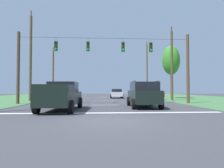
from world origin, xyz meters
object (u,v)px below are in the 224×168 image
Objects in this scene: distant_car_crossing_white at (116,93)px; pickup_truck at (62,96)px; suv_black at (143,94)px; utility_pole_mid_left at (31,57)px; utility_pole_far_right at (147,69)px; overhead_signal_span at (105,64)px; distant_car_oncoming at (64,93)px; tree_roadside_right at (171,60)px; distant_car_far_parked at (148,94)px; utility_pole_far_left at (53,72)px; utility_pole_mid_right at (172,64)px.

pickup_truck is at bearing -105.63° from distant_car_crossing_white.
suv_black is 15.94m from utility_pole_mid_left.
overhead_signal_span is at bearing -115.37° from utility_pole_far_right.
tree_roadside_right reaches higher than distant_car_oncoming.
utility_pole_far_right is 22.13m from utility_pole_mid_left.
utility_pole_far_left is (-15.48, 9.50, 3.82)m from distant_car_far_parked.
tree_roadside_right is at bearing -11.81° from distant_car_crossing_white.
utility_pole_far_left is at bearing 119.98° from suv_black.
pickup_truck is at bearing -117.41° from overhead_signal_span.
tree_roadside_right is at bearing 50.67° from pickup_truck.
overhead_signal_span is 3.16× the size of pickup_truck.
utility_pole_far_left reaches higher than pickup_truck.
utility_pole_mid_left is at bearing 118.54° from pickup_truck.
utility_pole_mid_left reaches higher than distant_car_far_parked.
tree_roadside_right is (18.00, -5.75, 5.31)m from distant_car_oncoming.
distant_car_far_parked is (4.01, -5.23, 0.00)m from distant_car_crossing_white.
suv_black is at bearing -64.21° from distant_car_oncoming.
overhead_signal_span reaches higher than distant_car_oncoming.
utility_pole_mid_left is (-11.37, -7.62, 4.67)m from distant_car_crossing_white.
utility_pole_far_right is 18.04m from utility_pole_far_left.
utility_pole_mid_right is 13.21m from utility_pole_far_right.
utility_pole_mid_right reaches higher than distant_car_oncoming.
suv_black is 0.52× the size of utility_pole_far_left.
utility_pole_mid_left reaches higher than pickup_truck.
overhead_signal_span is 2.04× the size of tree_roadside_right.
pickup_truck is 0.58× the size of utility_pole_far_left.
utility_pole_mid_left reaches higher than distant_car_crossing_white.
utility_pole_mid_left is at bearing 142.44° from suv_black.
utility_pole_far_left reaches higher than overhead_signal_span.
pickup_truck is at bearing -136.90° from utility_pole_mid_right.
utility_pole_mid_right reaches higher than suv_black.
pickup_truck is 13.53m from utility_pole_mid_left.
distant_car_crossing_white is 6.58m from distant_car_far_parked.
pickup_truck is 19.56m from distant_car_crossing_white.
suv_black is at bearing -122.19° from utility_pole_mid_right.
utility_pole_mid_right is (2.56, -2.53, 3.88)m from distant_car_far_parked.
tree_roadside_right is at bearing 62.45° from suv_black.
overhead_signal_span is at bearing -99.59° from distant_car_crossing_white.
distant_car_far_parked is 0.51× the size of tree_roadside_right.
distant_car_oncoming is (-9.32, 3.94, 0.00)m from distant_car_crossing_white.
utility_pole_mid_left is at bearing -143.85° from utility_pole_far_right.
overhead_signal_span is 1.84× the size of utility_pole_far_left.
utility_pole_far_left is at bearing 146.32° from utility_pole_mid_right.
tree_roadside_right reaches higher than overhead_signal_span.
pickup_truck is 22.60m from tree_roadside_right.
overhead_signal_span is at bearing -29.69° from utility_pole_mid_left.
tree_roadside_right is at bearing -17.72° from distant_car_oncoming.
overhead_signal_span is 1.52× the size of utility_pole_mid_left.
utility_pole_mid_right is 17.96m from utility_pole_mid_left.
utility_pole_mid_left is (-17.87, -13.06, -0.03)m from utility_pole_far_right.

